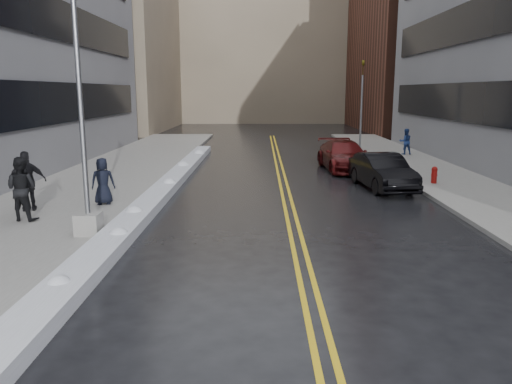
{
  "coord_description": "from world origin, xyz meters",
  "views": [
    {
      "loc": [
        1.5,
        -11.37,
        4.07
      ],
      "look_at": [
        1.36,
        2.29,
        1.3
      ],
      "focal_mm": 35.0,
      "sensor_mm": 36.0,
      "label": 1
    }
  ],
  "objects_px": {
    "fire_hydrant": "(434,174)",
    "pedestrian_b": "(22,189)",
    "lamppost": "(84,149)",
    "pedestrian_d": "(27,181)",
    "traffic_signal": "(362,101)",
    "car_maroon": "(344,156)",
    "pedestrian_east": "(405,142)",
    "car_black": "(382,171)",
    "pedestrian_c": "(103,181)"
  },
  "relations": [
    {
      "from": "lamppost",
      "to": "car_black",
      "type": "relative_size",
      "value": 1.68
    },
    {
      "from": "car_black",
      "to": "pedestrian_c",
      "type": "bearing_deg",
      "value": -168.83
    },
    {
      "from": "pedestrian_b",
      "to": "pedestrian_d",
      "type": "height_order",
      "value": "pedestrian_d"
    },
    {
      "from": "lamppost",
      "to": "fire_hydrant",
      "type": "distance_m",
      "value": 14.81
    },
    {
      "from": "pedestrian_b",
      "to": "car_maroon",
      "type": "relative_size",
      "value": 0.38
    },
    {
      "from": "fire_hydrant",
      "to": "pedestrian_east",
      "type": "bearing_deg",
      "value": 81.09
    },
    {
      "from": "fire_hydrant",
      "to": "pedestrian_c",
      "type": "distance_m",
      "value": 13.73
    },
    {
      "from": "pedestrian_d",
      "to": "pedestrian_east",
      "type": "distance_m",
      "value": 22.7
    },
    {
      "from": "lamppost",
      "to": "fire_hydrant",
      "type": "height_order",
      "value": "lamppost"
    },
    {
      "from": "fire_hydrant",
      "to": "pedestrian_b",
      "type": "xyz_separation_m",
      "value": [
        -14.83,
        -6.48,
        0.59
      ]
    },
    {
      "from": "lamppost",
      "to": "pedestrian_east",
      "type": "xyz_separation_m",
      "value": [
        13.87,
        18.03,
        -1.58
      ]
    },
    {
      "from": "pedestrian_b",
      "to": "fire_hydrant",
      "type": "bearing_deg",
      "value": -145.16
    },
    {
      "from": "traffic_signal",
      "to": "pedestrian_d",
      "type": "distance_m",
      "value": 24.32
    },
    {
      "from": "pedestrian_b",
      "to": "pedestrian_east",
      "type": "xyz_separation_m",
      "value": [
        16.4,
        16.51,
        -0.18
      ]
    },
    {
      "from": "car_black",
      "to": "pedestrian_b",
      "type": "bearing_deg",
      "value": -162.37
    },
    {
      "from": "pedestrian_b",
      "to": "pedestrian_c",
      "type": "bearing_deg",
      "value": -117.05
    },
    {
      "from": "lamppost",
      "to": "traffic_signal",
      "type": "xyz_separation_m",
      "value": [
        11.8,
        22.0,
        0.87
      ]
    },
    {
      "from": "traffic_signal",
      "to": "fire_hydrant",
      "type": "bearing_deg",
      "value": -87.95
    },
    {
      "from": "fire_hydrant",
      "to": "pedestrian_b",
      "type": "height_order",
      "value": "pedestrian_b"
    },
    {
      "from": "fire_hydrant",
      "to": "pedestrian_east",
      "type": "distance_m",
      "value": 10.16
    },
    {
      "from": "pedestrian_b",
      "to": "car_black",
      "type": "bearing_deg",
      "value": -143.35
    },
    {
      "from": "lamppost",
      "to": "pedestrian_d",
      "type": "height_order",
      "value": "lamppost"
    },
    {
      "from": "fire_hydrant",
      "to": "pedestrian_east",
      "type": "height_order",
      "value": "pedestrian_east"
    },
    {
      "from": "pedestrian_b",
      "to": "car_maroon",
      "type": "distance_m",
      "value": 16.09
    },
    {
      "from": "fire_hydrant",
      "to": "traffic_signal",
      "type": "height_order",
      "value": "traffic_signal"
    },
    {
      "from": "pedestrian_east",
      "to": "car_maroon",
      "type": "relative_size",
      "value": 0.31
    },
    {
      "from": "car_maroon",
      "to": "pedestrian_d",
      "type": "bearing_deg",
      "value": -145.17
    },
    {
      "from": "lamppost",
      "to": "car_maroon",
      "type": "height_order",
      "value": "lamppost"
    },
    {
      "from": "pedestrian_east",
      "to": "pedestrian_d",
      "type": "bearing_deg",
      "value": 39.48
    },
    {
      "from": "pedestrian_b",
      "to": "lamppost",
      "type": "bearing_deg",
      "value": 160.21
    },
    {
      "from": "pedestrian_b",
      "to": "car_maroon",
      "type": "xyz_separation_m",
      "value": [
        11.66,
        11.09,
        -0.38
      ]
    },
    {
      "from": "pedestrian_d",
      "to": "car_black",
      "type": "height_order",
      "value": "pedestrian_d"
    },
    {
      "from": "traffic_signal",
      "to": "pedestrian_east",
      "type": "bearing_deg",
      "value": -62.45
    },
    {
      "from": "pedestrian_c",
      "to": "pedestrian_d",
      "type": "distance_m",
      "value": 2.41
    },
    {
      "from": "pedestrian_east",
      "to": "lamppost",
      "type": "bearing_deg",
      "value": 49.7
    },
    {
      "from": "traffic_signal",
      "to": "car_black",
      "type": "relative_size",
      "value": 1.32
    },
    {
      "from": "pedestrian_b",
      "to": "pedestrian_east",
      "type": "bearing_deg",
      "value": -123.58
    },
    {
      "from": "lamppost",
      "to": "pedestrian_b",
      "type": "height_order",
      "value": "lamppost"
    },
    {
      "from": "pedestrian_east",
      "to": "car_maroon",
      "type": "bearing_deg",
      "value": 46.09
    },
    {
      "from": "fire_hydrant",
      "to": "pedestrian_east",
      "type": "xyz_separation_m",
      "value": [
        1.57,
        10.03,
        0.41
      ]
    },
    {
      "from": "lamppost",
      "to": "car_maroon",
      "type": "bearing_deg",
      "value": 54.09
    },
    {
      "from": "lamppost",
      "to": "traffic_signal",
      "type": "distance_m",
      "value": 24.98
    },
    {
      "from": "lamppost",
      "to": "pedestrian_d",
      "type": "relative_size",
      "value": 3.82
    },
    {
      "from": "fire_hydrant",
      "to": "car_maroon",
      "type": "xyz_separation_m",
      "value": [
        -3.17,
        4.61,
        0.21
      ]
    },
    {
      "from": "pedestrian_d",
      "to": "car_black",
      "type": "bearing_deg",
      "value": 179.26
    },
    {
      "from": "lamppost",
      "to": "car_black",
      "type": "height_order",
      "value": "lamppost"
    },
    {
      "from": "fire_hydrant",
      "to": "traffic_signal",
      "type": "xyz_separation_m",
      "value": [
        -0.5,
        14.0,
        2.85
      ]
    },
    {
      "from": "traffic_signal",
      "to": "pedestrian_b",
      "type": "distance_m",
      "value": 25.1
    },
    {
      "from": "traffic_signal",
      "to": "pedestrian_c",
      "type": "relative_size",
      "value": 3.64
    },
    {
      "from": "pedestrian_east",
      "to": "car_maroon",
      "type": "xyz_separation_m",
      "value": [
        -4.74,
        -5.42,
        -0.2
      ]
    }
  ]
}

